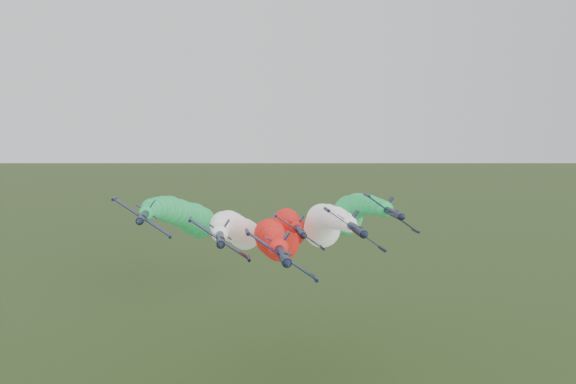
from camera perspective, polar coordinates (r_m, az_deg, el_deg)
The scene contains 6 objects.
jet_lead at distance 119.70m, azimuth -1.27°, elevation -4.79°, with size 16.48×73.88×19.43m.
jet_inner_left at distance 130.52m, azimuth -5.32°, elevation -3.84°, with size 15.93×73.32×18.88m.
jet_inner_right at distance 132.14m, azimuth 3.55°, elevation -3.29°, with size 16.79×74.18×19.74m.
jet_outer_left at distance 139.14m, azimuth -10.32°, elevation -2.45°, with size 16.30×73.70×19.25m.
jet_outer_right at distance 142.36m, azimuth 6.25°, elevation -2.21°, with size 16.46×73.85×19.41m.
jet_trail at distance 149.67m, azimuth 0.05°, elevation -3.51°, with size 16.65×74.04×19.60m.
Camera 1 is at (-19.15, -75.18, 62.40)m, focal length 35.00 mm.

